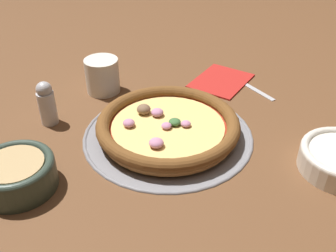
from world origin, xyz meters
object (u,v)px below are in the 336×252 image
object	(u,v)px
bowl_near	(16,173)
napkin	(221,80)
drinking_cup	(102,76)
pepper_shaker	(47,103)
pizza_tray	(168,134)
pizza	(168,126)
fork	(243,83)

from	to	relation	value
bowl_near	napkin	distance (m)	0.54
drinking_cup	pepper_shaker	world-z (taller)	pepper_shaker
pizza_tray	bowl_near	distance (m)	0.29
bowl_near	pepper_shaker	xyz separation A→B (m)	(0.19, 0.06, 0.02)
pizza	bowl_near	xyz separation A→B (m)	(-0.22, 0.20, 0.01)
bowl_near	napkin	world-z (taller)	bowl_near
bowl_near	napkin	xyz separation A→B (m)	(0.48, -0.26, -0.03)
napkin	drinking_cup	bearing A→B (deg)	116.60
napkin	fork	xyz separation A→B (m)	(0.01, -0.05, -0.00)
pizza_tray	fork	distance (m)	0.29
bowl_near	fork	world-z (taller)	bowl_near
napkin	fork	world-z (taller)	napkin
pepper_shaker	bowl_near	bearing A→B (deg)	-163.72
bowl_near	drinking_cup	distance (m)	0.35
pizza_tray	napkin	distance (m)	0.27
pizza	fork	xyz separation A→B (m)	(0.27, -0.11, -0.02)
bowl_near	drinking_cup	size ratio (longest dim) A/B	1.61
drinking_cup	pepper_shaker	bearing A→B (deg)	162.72
pizza_tray	pizza	bearing A→B (deg)	100.53
bowl_near	fork	size ratio (longest dim) A/B	0.86
pizza_tray	pizza	distance (m)	0.02
drinking_cup	pepper_shaker	size ratio (longest dim) A/B	0.85
pizza_tray	drinking_cup	size ratio (longest dim) A/B	4.21
fork	bowl_near	bearing A→B (deg)	96.52
napkin	pizza	bearing A→B (deg)	167.44
napkin	pepper_shaker	xyz separation A→B (m)	(-0.29, 0.31, 0.04)
napkin	pepper_shaker	size ratio (longest dim) A/B	1.85
pizza_tray	pepper_shaker	xyz separation A→B (m)	(-0.03, 0.25, 0.04)
bowl_near	napkin	bearing A→B (deg)	-28.05
fork	pepper_shaker	world-z (taller)	pepper_shaker
napkin	fork	bearing A→B (deg)	-82.09
bowl_near	fork	distance (m)	0.58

